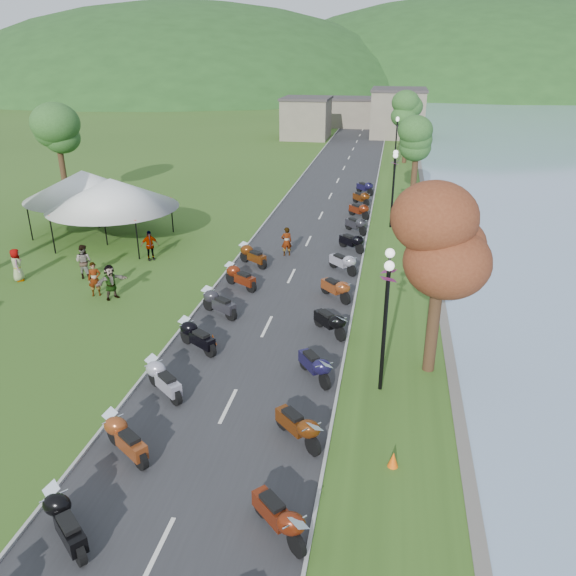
# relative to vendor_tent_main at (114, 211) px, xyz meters

# --- Properties ---
(road) EXTENTS (7.00, 120.00, 0.02)m
(road) POSITION_rel_vendor_tent_main_xyz_m (11.71, 8.33, -1.99)
(road) COLOR #2F2F31
(road) RESTS_ON ground
(hills_backdrop) EXTENTS (360.00, 120.00, 76.00)m
(hills_backdrop) POSITION_rel_vendor_tent_main_xyz_m (11.71, 168.33, -2.00)
(hills_backdrop) COLOR #285621
(hills_backdrop) RESTS_ON ground
(far_building) EXTENTS (18.00, 16.00, 5.00)m
(far_building) POSITION_rel_vendor_tent_main_xyz_m (9.71, 53.33, 0.50)
(far_building) COLOR #796F5E
(far_building) RESTS_ON ground
(moto_row_left) EXTENTS (2.60, 37.89, 1.10)m
(moto_row_left) POSITION_rel_vendor_tent_main_xyz_m (9.41, -20.24, -1.45)
(moto_row_left) COLOR #331411
(moto_row_left) RESTS_ON ground
(moto_row_right) EXTENTS (2.60, 45.85, 1.10)m
(moto_row_right) POSITION_rel_vendor_tent_main_xyz_m (14.39, -6.16, -1.45)
(moto_row_right) COLOR #331411
(moto_row_right) RESTS_ON ground
(vendor_tent_main) EXTENTS (5.29, 5.29, 4.00)m
(vendor_tent_main) POSITION_rel_vendor_tent_main_xyz_m (0.00, 0.00, 0.00)
(vendor_tent_main) COLOR silver
(vendor_tent_main) RESTS_ON ground
(vendor_tent_side) EXTENTS (5.08, 5.08, 4.00)m
(vendor_tent_side) POSITION_rel_vendor_tent_main_xyz_m (-2.91, 1.90, 0.00)
(vendor_tent_side) COLOR silver
(vendor_tent_side) RESTS_ON ground
(tree_lakeside) EXTENTS (2.78, 2.78, 7.71)m
(tree_lakeside) POSITION_rel_vendor_tent_main_xyz_m (18.44, -12.01, 1.86)
(tree_lakeside) COLOR #376C2B
(tree_lakeside) RESTS_ON ground
(pedestrian_a) EXTENTS (0.76, 0.67, 1.71)m
(pedestrian_a) POSITION_rel_vendor_tent_main_xyz_m (2.79, -7.89, -2.00)
(pedestrian_a) COLOR slate
(pedestrian_a) RESTS_ON ground
(pedestrian_b) EXTENTS (0.91, 0.53, 1.83)m
(pedestrian_b) POSITION_rel_vendor_tent_main_xyz_m (1.09, -5.85, -2.00)
(pedestrian_b) COLOR slate
(pedestrian_b) RESTS_ON ground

